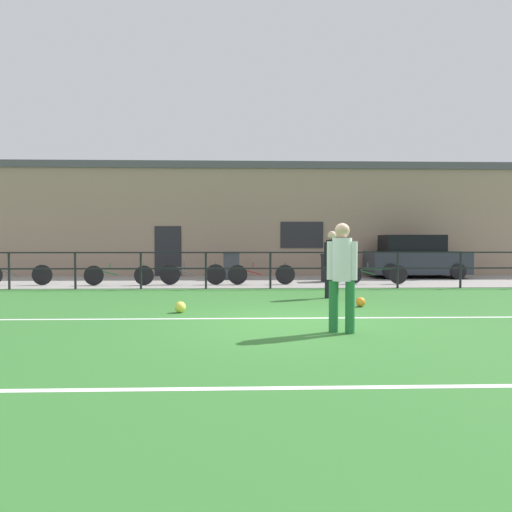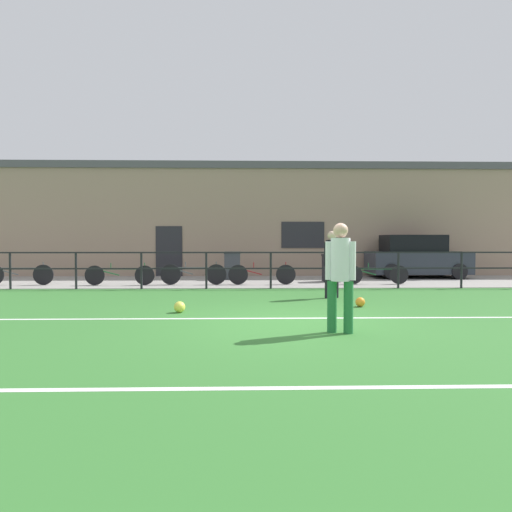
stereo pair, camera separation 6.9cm
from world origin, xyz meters
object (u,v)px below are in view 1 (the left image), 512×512
Objects in this scene: trash_bin_0 at (232,265)px; trash_bin_1 at (330,268)px; player_striker at (342,271)px; soccer_ball_spare at (361,302)px; bicycle_parked_0 at (119,275)px; parked_car_red at (415,258)px; soccer_ball_match at (180,307)px; bicycle_parked_3 at (375,274)px; bicycle_parked_4 at (193,274)px; bicycle_parked_2 at (261,274)px; player_goalkeeper at (332,260)px; bicycle_parked_1 at (17,274)px.

trash_bin_0 is 3.75m from trash_bin_1.
player_striker is 3.22m from soccer_ball_spare.
trash_bin_1 is (7.27, 1.16, 0.16)m from bicycle_parked_0.
parked_car_red is 4.11m from trash_bin_1.
soccer_ball_match is 1.09× the size of soccer_ball_spare.
trash_bin_1 is at bearing 142.85° from bicycle_parked_3.
bicycle_parked_4 is (-0.37, 5.91, 0.26)m from soccer_ball_match.
bicycle_parked_0 is 1.01× the size of bicycle_parked_2.
player_goalkeeper is 1.65× the size of trash_bin_0.
bicycle_parked_1 is (-9.80, 3.53, -0.62)m from player_goalkeeper.
parked_car_red is at bearing 4.96° from trash_bin_0.
player_goalkeeper is 7.28m from bicycle_parked_0.
bicycle_parked_4 is 2.09× the size of trash_bin_0.
player_goalkeeper reaches higher than bicycle_parked_4.
parked_car_red is at bearing 17.63° from bicycle_parked_4.
soccer_ball_match is at bearing -64.14° from bicycle_parked_0.
player_goalkeeper reaches higher than bicycle_parked_2.
player_goalkeeper is 1.75× the size of trash_bin_1.
bicycle_parked_2 is 2.30m from bicycle_parked_4.
parked_car_red is at bearing 27.36° from player_goalkeeper.
bicycle_parked_2 is (4.72, 0.15, 0.01)m from bicycle_parked_0.
bicycle_parked_1 is at bearing -163.52° from trash_bin_0.
trash_bin_1 reaches higher than bicycle_parked_3.
trash_bin_1 is at bearing 97.96° from player_striker.
bicycle_parked_0 is at bearing -148.68° from trash_bin_0.
bicycle_parked_3 is at bearing -131.24° from parked_car_red.
bicycle_parked_0 is 2.43m from bicycle_parked_4.
bicycle_parked_4 reaches higher than bicycle_parked_0.
bicycle_parked_0 is 2.30× the size of trash_bin_1.
parked_car_red is at bearing 48.76° from bicycle_parked_3.
bicycle_parked_4 is at bearing 0.00° from bicycle_parked_1.
player_striker is 8.61m from bicycle_parked_3.
player_goalkeeper reaches higher than soccer_ball_spare.
player_goalkeeper is at bearing -121.75° from bicycle_parked_3.
player_goalkeeper is at bearing 101.60° from soccer_ball_spare.
soccer_ball_spare is at bearing -109.70° from bicycle_parked_3.
bicycle_parked_2 is at bearing 114.61° from player_striker.
bicycle_parked_1 is (-3.38, 0.15, 0.01)m from bicycle_parked_0.
parked_car_red is 1.73× the size of bicycle_parked_4.
player_striker is (-0.73, -4.54, 0.02)m from player_goalkeeper.
bicycle_parked_0 is at bearing 125.71° from player_goalkeeper.
player_goalkeeper is 5.37m from bicycle_parked_4.
soccer_ball_match is 8.29m from bicycle_parked_3.
soccer_ball_spare is at bearing 87.66° from player_striker.
player_striker is 0.77× the size of bicycle_parked_1.
soccer_ball_spare is 0.10× the size of bicycle_parked_3.
bicycle_parked_0 reaches higher than soccer_ball_spare.
bicycle_parked_3 is (1.85, 5.17, 0.24)m from soccer_ball_spare.
parked_car_red is 9.00m from bicycle_parked_4.
bicycle_parked_0 is at bearing -165.36° from parked_car_red.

